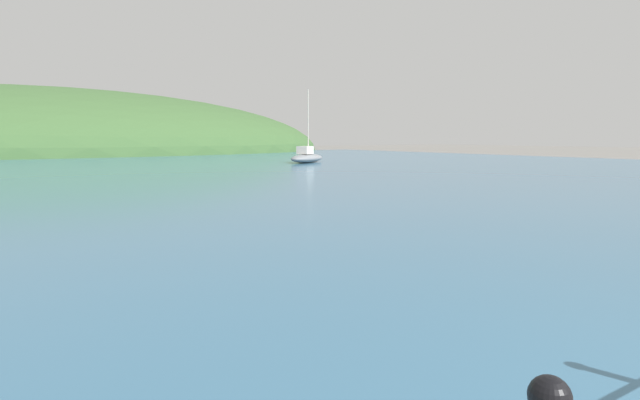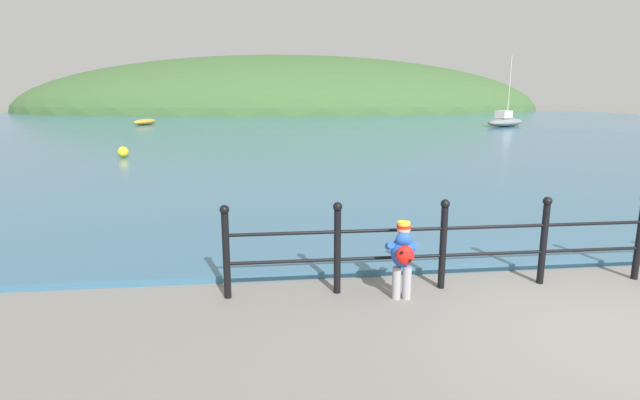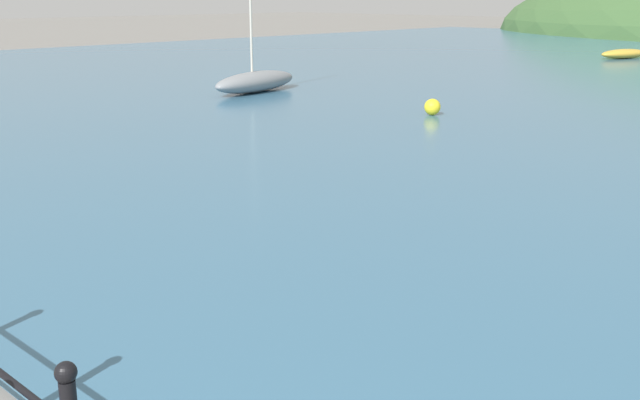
% 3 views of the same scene
% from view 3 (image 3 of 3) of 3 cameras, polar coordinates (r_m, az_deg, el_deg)
% --- Properties ---
extents(boat_far_left, '(1.79, 2.98, 0.45)m').
position_cam_3_polar(boat_far_left, '(39.56, 22.16, 10.28)').
color(boat_far_left, gold).
rests_on(boat_far_left, water).
extents(boat_far_right, '(1.73, 3.90, 4.79)m').
position_cam_3_polar(boat_far_right, '(23.93, -4.91, 9.02)').
color(boat_far_right, gray).
rests_on(boat_far_right, water).
extents(mooring_buoy, '(0.42, 0.42, 0.42)m').
position_cam_3_polar(mooring_buoy, '(19.37, 8.56, 7.03)').
color(mooring_buoy, yellow).
rests_on(mooring_buoy, water).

